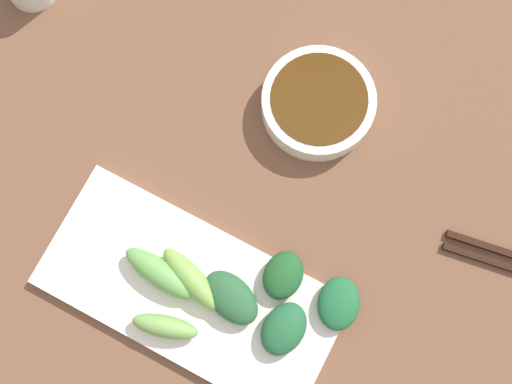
{
  "coord_description": "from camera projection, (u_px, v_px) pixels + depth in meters",
  "views": [
    {
      "loc": [
        0.13,
        0.07,
        0.79
      ],
      "look_at": [
        -0.0,
        0.0,
        0.05
      ],
      "focal_mm": 45.34,
      "sensor_mm": 36.0,
      "label": 1
    }
  ],
  "objects": [
    {
      "name": "sauce_bowl",
      "position": [
        318.0,
        103.0,
        0.79
      ],
      "size": [
        0.14,
        0.14,
        0.04
      ],
      "color": "white",
      "rests_on": "tabletop"
    },
    {
      "name": "tabletop",
      "position": [
        253.0,
        199.0,
        0.79
      ],
      "size": [
        2.1,
        2.1,
        0.02
      ],
      "primitive_type": "cube",
      "color": "brown",
      "rests_on": "ground"
    },
    {
      "name": "broccoli_leafy_2",
      "position": [
        283.0,
        275.0,
        0.74
      ],
      "size": [
        0.06,
        0.05,
        0.03
      ],
      "primitive_type": "ellipsoid",
      "rotation": [
        0.0,
        0.0,
        0.07
      ],
      "color": "#1B5025",
      "rests_on": "serving_plate"
    },
    {
      "name": "serving_plate",
      "position": [
        191.0,
        291.0,
        0.75
      ],
      "size": [
        0.16,
        0.35,
        0.01
      ],
      "primitive_type": "cube",
      "color": "silver",
      "rests_on": "tabletop"
    },
    {
      "name": "broccoli_leafy_3",
      "position": [
        231.0,
        298.0,
        0.73
      ],
      "size": [
        0.07,
        0.08,
        0.03
      ],
      "primitive_type": "ellipsoid",
      "rotation": [
        0.0,
        0.0,
        -0.31
      ],
      "color": "#265832",
      "rests_on": "serving_plate"
    },
    {
      "name": "broccoli_stalk_4",
      "position": [
        191.0,
        279.0,
        0.74
      ],
      "size": [
        0.06,
        0.1,
        0.03
      ],
      "primitive_type": "ellipsoid",
      "rotation": [
        0.0,
        0.0,
        -0.34
      ],
      "color": "#75A84A",
      "rests_on": "serving_plate"
    },
    {
      "name": "broccoli_stalk_1",
      "position": [
        165.0,
        327.0,
        0.73
      ],
      "size": [
        0.05,
        0.08,
        0.03
      ],
      "primitive_type": "ellipsoid",
      "rotation": [
        0.0,
        0.0,
        0.28
      ],
      "color": "#74A451",
      "rests_on": "serving_plate"
    },
    {
      "name": "broccoli_leafy_5",
      "position": [
        284.0,
        329.0,
        0.73
      ],
      "size": [
        0.07,
        0.05,
        0.03
      ],
      "primitive_type": "ellipsoid",
      "rotation": [
        0.0,
        0.0,
        -0.08
      ],
      "color": "#1F5833",
      "rests_on": "serving_plate"
    },
    {
      "name": "broccoli_leafy_0",
      "position": [
        339.0,
        304.0,
        0.73
      ],
      "size": [
        0.07,
        0.06,
        0.02
      ],
      "primitive_type": "ellipsoid",
      "rotation": [
        0.0,
        0.0,
        0.28
      ],
      "color": "#1C5D34",
      "rests_on": "serving_plate"
    },
    {
      "name": "broccoli_stalk_6",
      "position": [
        160.0,
        273.0,
        0.74
      ],
      "size": [
        0.04,
        0.1,
        0.03
      ],
      "primitive_type": "ellipsoid",
      "rotation": [
        0.0,
        0.0,
        -0.11
      ],
      "color": "#619E4D",
      "rests_on": "serving_plate"
    }
  ]
}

